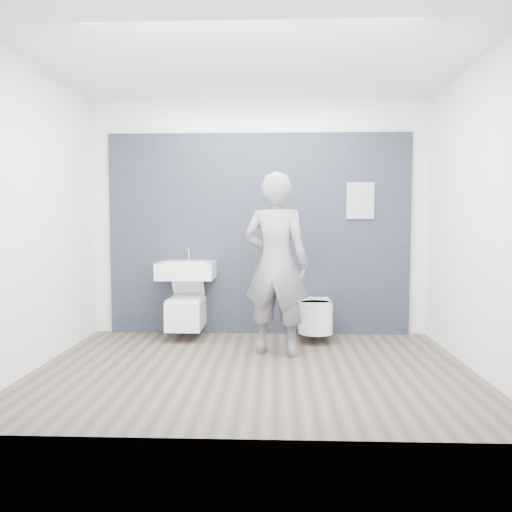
{
  "coord_description": "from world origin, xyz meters",
  "views": [
    {
      "loc": [
        0.19,
        -4.51,
        1.36
      ],
      "look_at": [
        0.0,
        0.6,
        1.0
      ],
      "focal_mm": 35.0,
      "sensor_mm": 36.0,
      "label": 1
    }
  ],
  "objects_px": {
    "toilet_square": "(186,311)",
    "visitor": "(276,264)",
    "washbasin": "(186,270)",
    "toilet_rounded": "(315,316)"
  },
  "relations": [
    {
      "from": "washbasin",
      "to": "visitor",
      "type": "distance_m",
      "value": 1.24
    },
    {
      "from": "toilet_square",
      "to": "toilet_rounded",
      "type": "relative_size",
      "value": 1.07
    },
    {
      "from": "toilet_rounded",
      "to": "washbasin",
      "type": "bearing_deg",
      "value": 176.85
    },
    {
      "from": "toilet_rounded",
      "to": "visitor",
      "type": "height_order",
      "value": "visitor"
    },
    {
      "from": "toilet_square",
      "to": "washbasin",
      "type": "bearing_deg",
      "value": 90.0
    },
    {
      "from": "visitor",
      "to": "washbasin",
      "type": "bearing_deg",
      "value": -17.94
    },
    {
      "from": "toilet_square",
      "to": "toilet_rounded",
      "type": "xyz_separation_m",
      "value": [
        1.48,
        -0.04,
        -0.03
      ]
    },
    {
      "from": "washbasin",
      "to": "visitor",
      "type": "xyz_separation_m",
      "value": [
        1.04,
        -0.67,
        0.13
      ]
    },
    {
      "from": "toilet_rounded",
      "to": "visitor",
      "type": "relative_size",
      "value": 0.35
    },
    {
      "from": "toilet_square",
      "to": "visitor",
      "type": "xyz_separation_m",
      "value": [
        1.04,
        -0.63,
        0.61
      ]
    }
  ]
}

